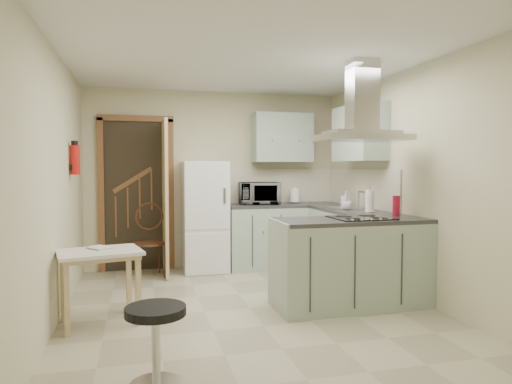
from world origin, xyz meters
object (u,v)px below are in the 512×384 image
object	(u,v)px
fridge	(205,216)
bentwood_chair	(150,244)
drop_leaf_table	(100,287)
stool	(156,346)
extractor_hood	(362,138)
microwave	(259,193)
peninsula	(351,262)

from	to	relation	value
fridge	bentwood_chair	size ratio (longest dim) A/B	1.73
drop_leaf_table	stool	distance (m)	1.42
extractor_hood	stool	bearing A→B (deg)	-149.05
extractor_hood	drop_leaf_table	distance (m)	2.90
fridge	microwave	bearing A→B (deg)	4.83
peninsula	microwave	xyz separation A→B (m)	(-0.43, 2.05, 0.61)
drop_leaf_table	bentwood_chair	distance (m)	1.79
extractor_hood	bentwood_chair	bearing A→B (deg)	138.82
peninsula	extractor_hood	world-z (taller)	extractor_hood
peninsula	bentwood_chair	bearing A→B (deg)	137.40
drop_leaf_table	peninsula	bearing A→B (deg)	-14.45
peninsula	extractor_hood	xyz separation A→B (m)	(0.10, 0.00, 1.27)
stool	microwave	xyz separation A→B (m)	(1.57, 3.31, 0.79)
peninsula	drop_leaf_table	size ratio (longest dim) A/B	2.17
fridge	extractor_hood	distance (m)	2.57
drop_leaf_table	bentwood_chair	bearing A→B (deg)	61.93
extractor_hood	drop_leaf_table	world-z (taller)	extractor_hood
stool	extractor_hood	bearing A→B (deg)	30.95
drop_leaf_table	microwave	xyz separation A→B (m)	(2.02, 1.96, 0.72)
fridge	stool	xyz separation A→B (m)	(-0.78, -3.24, -0.49)
microwave	drop_leaf_table	bearing A→B (deg)	-130.77
fridge	bentwood_chair	world-z (taller)	fridge
fridge	drop_leaf_table	distance (m)	2.29
microwave	peninsula	bearing A→B (deg)	-73.07
fridge	bentwood_chair	xyz separation A→B (m)	(-0.74, -0.17, -0.32)
bentwood_chair	microwave	size ratio (longest dim) A/B	1.55
bentwood_chair	microwave	world-z (taller)	microwave
stool	peninsula	bearing A→B (deg)	32.20
microwave	bentwood_chair	bearing A→B (deg)	-166.07
stool	microwave	world-z (taller)	microwave
extractor_hood	stool	xyz separation A→B (m)	(-2.10, -1.26, -1.46)
fridge	extractor_hood	size ratio (longest dim) A/B	1.67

